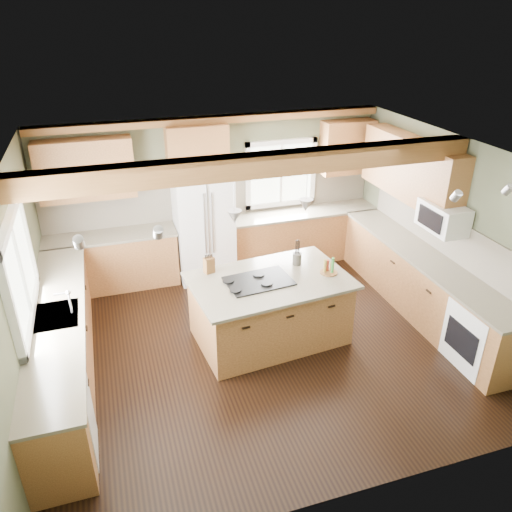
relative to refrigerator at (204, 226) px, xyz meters
name	(u,v)px	position (x,y,z in m)	size (l,w,h in m)	color
floor	(261,342)	(0.30, -2.12, -0.90)	(5.60, 5.60, 0.00)	black
ceiling	(263,156)	(0.30, -2.12, 1.70)	(5.60, 5.60, 0.00)	silver
wall_back	(215,194)	(0.30, 0.38, 0.40)	(5.60, 5.60, 0.00)	#424732
wall_left	(20,293)	(-2.50, -2.12, 0.40)	(5.00, 5.00, 0.00)	#424732
wall_right	(451,231)	(3.10, -2.12, 0.40)	(5.00, 5.00, 0.00)	#424732
ceiling_beam	(260,165)	(0.30, -2.03, 1.57)	(5.55, 0.26, 0.26)	brown
soffit_trim	(214,120)	(0.30, 0.28, 1.64)	(5.55, 0.20, 0.10)	brown
backsplash_back	(216,199)	(0.30, 0.36, 0.31)	(5.58, 0.03, 0.58)	brown
backsplash_right	(447,235)	(3.08, -2.07, 0.31)	(0.03, 3.70, 0.58)	brown
base_cab_back_left	(113,262)	(-1.49, 0.08, -0.46)	(2.02, 0.60, 0.88)	brown
counter_back_left	(109,236)	(-1.49, 0.08, 0.00)	(2.06, 0.64, 0.04)	#4C4638
base_cab_back_right	(302,236)	(1.79, 0.08, -0.46)	(2.62, 0.60, 0.88)	brown
counter_back_right	(303,212)	(1.79, 0.08, 0.00)	(2.66, 0.64, 0.04)	#4C4638
base_cab_left	(63,348)	(-2.20, -2.07, -0.46)	(0.60, 3.70, 0.88)	brown
counter_left	(56,316)	(-2.20, -2.07, 0.00)	(0.64, 3.74, 0.04)	#4C4638
base_cab_right	(422,285)	(2.80, -2.07, -0.46)	(0.60, 3.70, 0.88)	brown
counter_right	(426,257)	(2.80, -2.07, 0.00)	(0.64, 3.74, 0.04)	#4C4638
upper_cab_back_left	(86,170)	(-1.69, 0.21, 1.05)	(1.40, 0.35, 0.90)	brown
upper_cab_over_fridge	(197,147)	(0.00, 0.21, 1.25)	(0.96, 0.35, 0.70)	brown
upper_cab_right	(411,169)	(2.92, -1.22, 1.05)	(0.35, 2.20, 0.90)	brown
upper_cab_back_corner	(347,147)	(2.60, 0.21, 1.05)	(0.90, 0.35, 0.90)	brown
window_left	(18,271)	(-2.48, -2.07, 0.65)	(0.04, 1.60, 1.05)	white
window_back	(280,173)	(1.45, 0.36, 0.65)	(1.10, 0.04, 1.00)	white
sink	(56,316)	(-2.20, -2.07, 0.01)	(0.50, 0.65, 0.03)	#262628
faucet	(70,303)	(-2.02, -2.07, 0.15)	(0.02, 0.02, 0.28)	#B2B2B7
dishwasher	(61,427)	(-2.19, -3.37, -0.47)	(0.60, 0.60, 0.84)	white
oven	(481,336)	(2.79, -3.37, -0.47)	(0.60, 0.72, 0.84)	white
microwave	(443,217)	(2.88, -2.17, 0.65)	(0.40, 0.70, 0.38)	white
pendant_left	(234,217)	(-0.03, -2.07, 0.98)	(0.18, 0.18, 0.16)	#B2B2B7
pendant_right	(306,205)	(0.93, -1.98, 0.98)	(0.18, 0.18, 0.16)	#B2B2B7
refrigerator	(204,226)	(0.00, 0.00, 0.00)	(0.90, 0.74, 1.80)	white
island	(270,310)	(0.45, -2.03, -0.46)	(1.93, 1.18, 0.88)	brown
island_top	(270,280)	(0.45, -2.03, 0.00)	(2.06, 1.31, 0.04)	#4C4638
cooktop	(259,281)	(0.29, -2.04, 0.03)	(0.84, 0.56, 0.02)	black
knife_block	(209,265)	(-0.27, -1.60, 0.13)	(0.13, 0.10, 0.22)	#57351A
utensil_crock	(297,259)	(0.94, -1.74, 0.10)	(0.12, 0.12, 0.16)	#3B362F
bottle_tray	(329,266)	(1.25, -2.10, 0.13)	(0.23, 0.23, 0.21)	brown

